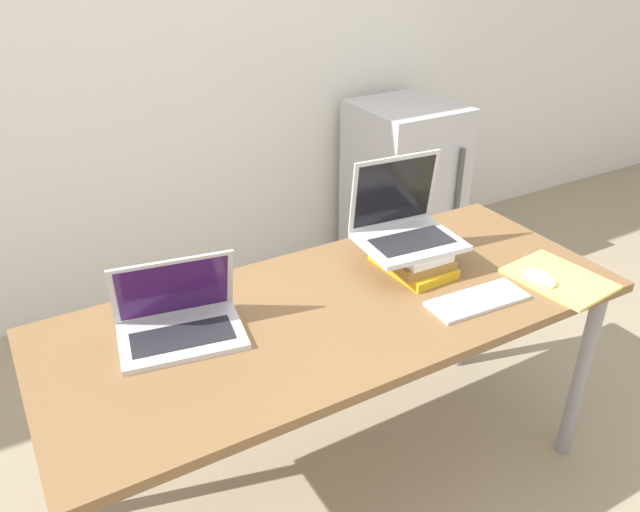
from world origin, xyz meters
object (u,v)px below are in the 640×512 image
at_px(book_stack, 412,257).
at_px(mini_fridge, 403,187).
at_px(laptop_left, 179,320).
at_px(notepad, 559,279).
at_px(wireless_keyboard, 478,300).
at_px(mouse, 540,278).
at_px(laptop_on_books, 404,225).

bearing_deg(book_stack, mini_fridge, 53.66).
relative_size(laptop_left, notepad, 1.14).
bearing_deg(laptop_left, notepad, -15.73).
xyz_separation_m(wireless_keyboard, mouse, (0.24, -0.01, 0.01)).
xyz_separation_m(laptop_on_books, notepad, (0.36, -0.33, -0.13)).
relative_size(laptop_left, mini_fridge, 0.40).
relative_size(laptop_on_books, mini_fridge, 0.37).
height_order(laptop_left, book_stack, laptop_left).
height_order(book_stack, laptop_on_books, laptop_on_books).
relative_size(book_stack, mini_fridge, 0.30).
distance_m(laptop_on_books, mouse, 0.44).
distance_m(book_stack, notepad, 0.46).
distance_m(wireless_keyboard, mini_fridge, 1.59).
distance_m(wireless_keyboard, mouse, 0.24).
relative_size(mouse, mini_fridge, 0.13).
bearing_deg(laptop_left, laptop_on_books, 1.28).
distance_m(laptop_left, laptop_on_books, 0.76).
distance_m(laptop_left, wireless_keyboard, 0.85).
xyz_separation_m(notepad, mini_fridge, (0.46, 1.39, -0.29)).
xyz_separation_m(mouse, notepad, (0.07, -0.02, -0.01)).
bearing_deg(wireless_keyboard, laptop_left, 160.69).
xyz_separation_m(laptop_on_books, wireless_keyboard, (0.05, -0.30, -0.13)).
bearing_deg(book_stack, wireless_keyboard, -79.37).
bearing_deg(laptop_on_books, mouse, -46.88).
height_order(mouse, notepad, mouse).
height_order(notepad, mini_fridge, mini_fridge).
distance_m(book_stack, laptop_on_books, 0.11).
bearing_deg(notepad, mouse, 165.93).
bearing_deg(laptop_left, book_stack, -1.97).
distance_m(mouse, notepad, 0.07).
bearing_deg(laptop_on_books, laptop_left, -178.72).
relative_size(laptop_left, book_stack, 1.35).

